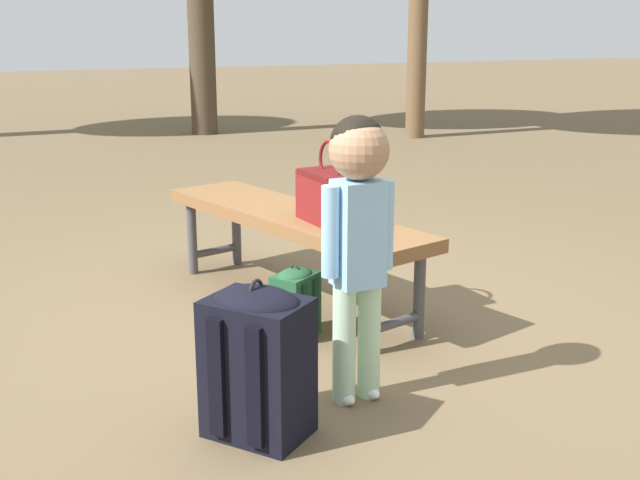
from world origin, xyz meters
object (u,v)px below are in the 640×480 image
Objects in this scene: park_bench at (292,223)px; child_standing at (358,215)px; backpack_large at (258,358)px; handbag at (330,194)px; backpack_small at (295,301)px.

child_standing reaches higher than park_bench.
child_standing is 1.90× the size of backpack_large.
handbag is 1.14× the size of backpack_small.
handbag is at bearing 16.99° from park_bench.
backpack_small is at bearing -19.31° from park_bench.
handbag reaches higher than backpack_large.
park_bench is 4.48× the size of handbag.
child_standing reaches higher than backpack_small.
park_bench is at bearing -163.01° from handbag.
backpack_large is (1.16, -0.56, -0.13)m from park_bench.
backpack_large is 0.86m from backpack_small.
backpack_small is (0.16, -0.23, -0.42)m from handbag.
backpack_large is (0.11, -0.40, -0.41)m from child_standing.
backpack_large is (0.90, -0.64, -0.31)m from handbag.
backpack_large is 1.66× the size of backpack_small.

